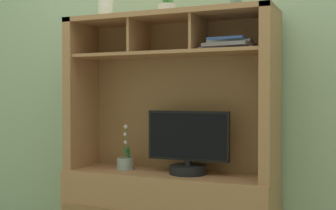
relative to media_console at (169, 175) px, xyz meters
name	(u,v)px	position (x,y,z in m)	size (l,w,h in m)	color
back_wall	(182,24)	(0.00, 0.22, 0.96)	(6.00, 0.02, 2.80)	#98B08B
media_console	(169,175)	(0.00, 0.00, 0.00)	(1.31, 0.43, 1.42)	#A56F47
tv_monitor	(188,147)	(0.13, -0.02, 0.18)	(0.51, 0.23, 0.38)	black
potted_orchid	(125,162)	(-0.30, 0.00, 0.06)	(0.12, 0.12, 0.29)	gray
magazine_stack_left	(229,44)	(0.40, -0.05, 0.78)	(0.32, 0.22, 0.06)	slate
potted_succulent	(167,0)	(0.00, -0.01, 1.07)	(0.13, 0.14, 0.19)	beige
ceramic_vase	(106,6)	(-0.42, -0.04, 1.06)	(0.10, 0.10, 0.15)	silver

